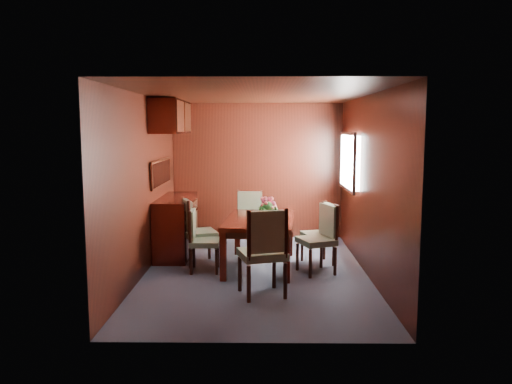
{
  "coord_description": "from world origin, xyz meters",
  "views": [
    {
      "loc": [
        0.09,
        -6.62,
        1.96
      ],
      "look_at": [
        0.0,
        0.48,
        1.05
      ],
      "focal_mm": 35.0,
      "sensor_mm": 36.0,
      "label": 1
    }
  ],
  "objects_px": {
    "sideboard": "(176,226)",
    "flower_centerpiece": "(268,206)",
    "chair_left_near": "(200,237)",
    "dining_table": "(260,225)",
    "chair_right_near": "(321,234)",
    "chair_head": "(264,248)"
  },
  "relations": [
    {
      "from": "chair_right_near",
      "to": "chair_head",
      "type": "relative_size",
      "value": 0.9
    },
    {
      "from": "chair_left_near",
      "to": "flower_centerpiece",
      "type": "height_order",
      "value": "flower_centerpiece"
    },
    {
      "from": "sideboard",
      "to": "chair_right_near",
      "type": "relative_size",
      "value": 1.47
    },
    {
      "from": "sideboard",
      "to": "dining_table",
      "type": "distance_m",
      "value": 1.5
    },
    {
      "from": "dining_table",
      "to": "flower_centerpiece",
      "type": "bearing_deg",
      "value": 69.05
    },
    {
      "from": "dining_table",
      "to": "chair_right_near",
      "type": "height_order",
      "value": "chair_right_near"
    },
    {
      "from": "chair_left_near",
      "to": "dining_table",
      "type": "bearing_deg",
      "value": 102.49
    },
    {
      "from": "sideboard",
      "to": "dining_table",
      "type": "relative_size",
      "value": 0.89
    },
    {
      "from": "dining_table",
      "to": "chair_left_near",
      "type": "height_order",
      "value": "chair_left_near"
    },
    {
      "from": "sideboard",
      "to": "flower_centerpiece",
      "type": "relative_size",
      "value": 5.04
    },
    {
      "from": "dining_table",
      "to": "chair_right_near",
      "type": "relative_size",
      "value": 1.65
    },
    {
      "from": "chair_left_near",
      "to": "flower_centerpiece",
      "type": "xyz_separation_m",
      "value": [
        0.94,
        0.46,
        0.35
      ]
    },
    {
      "from": "chair_left_near",
      "to": "chair_head",
      "type": "xyz_separation_m",
      "value": [
        0.88,
        -1.06,
        0.11
      ]
    },
    {
      "from": "chair_right_near",
      "to": "sideboard",
      "type": "bearing_deg",
      "value": 44.14
    },
    {
      "from": "dining_table",
      "to": "flower_centerpiece",
      "type": "relative_size",
      "value": 5.67
    },
    {
      "from": "dining_table",
      "to": "chair_right_near",
      "type": "distance_m",
      "value": 0.88
    },
    {
      "from": "chair_head",
      "to": "flower_centerpiece",
      "type": "relative_size",
      "value": 3.82
    },
    {
      "from": "chair_head",
      "to": "flower_centerpiece",
      "type": "height_order",
      "value": "chair_head"
    },
    {
      "from": "sideboard",
      "to": "chair_right_near",
      "type": "xyz_separation_m",
      "value": [
        2.14,
        -0.97,
        0.08
      ]
    },
    {
      "from": "sideboard",
      "to": "flower_centerpiece",
      "type": "height_order",
      "value": "flower_centerpiece"
    },
    {
      "from": "chair_right_near",
      "to": "flower_centerpiece",
      "type": "height_order",
      "value": "flower_centerpiece"
    },
    {
      "from": "sideboard",
      "to": "flower_centerpiece",
      "type": "xyz_separation_m",
      "value": [
        1.43,
        -0.47,
        0.39
      ]
    }
  ]
}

